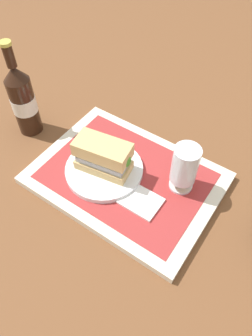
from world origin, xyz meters
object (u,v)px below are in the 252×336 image
Objects in this scene: sandwich at (104,157)px; second_bottle at (21,101)px; plate at (104,170)px; beer_glass at (184,168)px.

second_bottle is (-0.28, 0.01, 0.03)m from sandwich.
second_bottle is (-0.27, 0.02, 0.08)m from plate.
sandwich is at bearing 9.74° from plate.
second_bottle reaches higher than plate.
second_bottle reaches higher than beer_glass.
second_bottle is (-0.45, -0.05, 0.02)m from beer_glass.
sandwich reaches higher than plate.
beer_glass is 0.45m from second_bottle.
beer_glass reaches higher than plate.
beer_glass is (0.17, 0.07, 0.01)m from sandwich.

